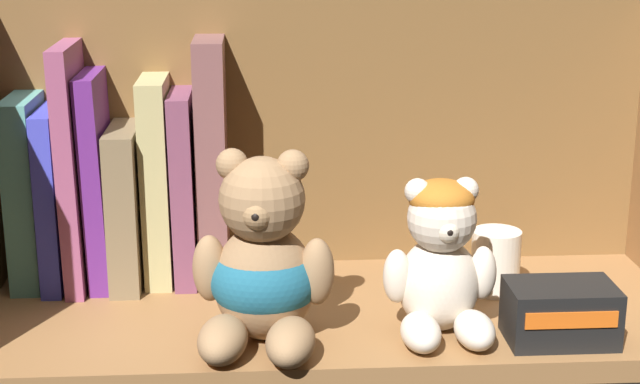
% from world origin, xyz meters
% --- Properties ---
extents(shelf_board, '(0.64, 0.25, 0.02)m').
position_xyz_m(shelf_board, '(0.00, 0.00, 0.01)').
color(shelf_board, olive).
rests_on(shelf_board, ground).
extents(shelf_back_panel, '(0.67, 0.01, 0.29)m').
position_xyz_m(shelf_back_panel, '(0.00, 0.13, 0.15)').
color(shelf_back_panel, brown).
rests_on(shelf_back_panel, ground).
extents(book_0, '(0.03, 0.12, 0.19)m').
position_xyz_m(book_0, '(-0.29, 0.10, 0.11)').
color(book_0, teal).
rests_on(book_0, shelf_board).
extents(book_1, '(0.02, 0.13, 0.18)m').
position_xyz_m(book_1, '(-0.27, 0.10, 0.11)').
color(book_1, '#393FBE').
rests_on(book_1, shelf_board).
extents(book_2, '(0.02, 0.14, 0.24)m').
position_xyz_m(book_2, '(-0.25, 0.10, 0.14)').
color(book_2, '#93486C').
rests_on(book_2, shelf_board).
extents(book_3, '(0.02, 0.12, 0.21)m').
position_xyz_m(book_3, '(-0.22, 0.10, 0.12)').
color(book_3, '#5D2478').
rests_on(book_3, shelf_board).
extents(book_4, '(0.03, 0.14, 0.16)m').
position_xyz_m(book_4, '(-0.20, 0.10, 0.10)').
color(book_4, '#776448').
rests_on(book_4, shelf_board).
extents(book_5, '(0.03, 0.11, 0.20)m').
position_xyz_m(book_5, '(-0.17, 0.10, 0.12)').
color(book_5, tan).
rests_on(book_5, shelf_board).
extents(book_6, '(0.02, 0.11, 0.19)m').
position_xyz_m(book_6, '(-0.14, 0.10, 0.11)').
color(book_6, '#733C56').
rests_on(book_6, shelf_board).
extents(book_7, '(0.03, 0.10, 0.24)m').
position_xyz_m(book_7, '(-0.11, 0.10, 0.14)').
color(book_7, brown).
rests_on(book_7, shelf_board).
extents(teddy_bear_larger, '(0.12, 0.13, 0.17)m').
position_xyz_m(teddy_bear_larger, '(-0.07, -0.07, 0.09)').
color(teddy_bear_larger, '#93704C').
rests_on(teddy_bear_larger, shelf_board).
extents(teddy_bear_smaller, '(0.10, 0.10, 0.14)m').
position_xyz_m(teddy_bear_smaller, '(0.09, -0.06, 0.09)').
color(teddy_bear_smaller, beige).
rests_on(teddy_bear_smaller, shelf_board).
extents(pillar_candle, '(0.05, 0.05, 0.06)m').
position_xyz_m(pillar_candle, '(0.16, 0.03, 0.05)').
color(pillar_candle, silver).
rests_on(pillar_candle, shelf_board).
extents(small_product_box, '(0.09, 0.06, 0.05)m').
position_xyz_m(small_product_box, '(0.19, -0.08, 0.05)').
color(small_product_box, black).
rests_on(small_product_box, shelf_board).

